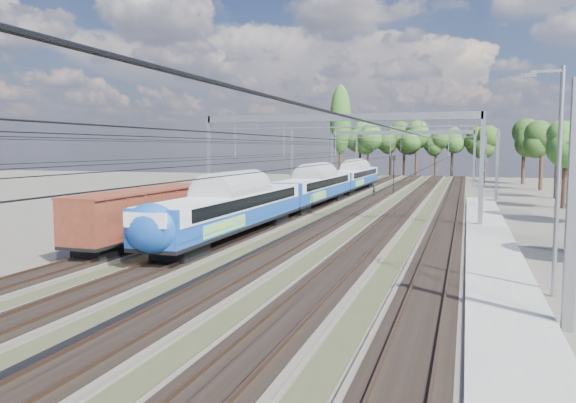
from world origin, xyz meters
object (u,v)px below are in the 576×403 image
(signal_near, at_px, (394,170))
(freight_boxcar, at_px, (144,213))
(worker, at_px, (374,191))
(lamp_post, at_px, (556,173))
(signal_far, at_px, (485,163))
(emu_train, at_px, (315,182))

(signal_near, bearing_deg, freight_boxcar, -85.99)
(worker, distance_m, lamp_post, 47.06)
(signal_far, bearing_deg, lamp_post, -110.46)
(worker, xyz_separation_m, signal_near, (1.83, 4.73, 2.49))
(emu_train, xyz_separation_m, worker, (3.92, 14.01, -1.84))
(worker, distance_m, signal_far, 29.73)
(emu_train, xyz_separation_m, signal_far, (17.65, 40.22, 1.15))
(freight_boxcar, height_order, worker, freight_boxcar)
(signal_near, distance_m, signal_far, 24.55)
(freight_boxcar, bearing_deg, signal_far, 71.24)
(lamp_post, bearing_deg, freight_boxcar, 168.48)
(emu_train, height_order, lamp_post, lamp_post)
(freight_boxcar, distance_m, worker, 39.93)
(signal_near, bearing_deg, emu_train, -89.85)
(freight_boxcar, height_order, signal_near, signal_near)
(worker, height_order, signal_near, signal_near)
(worker, relative_size, signal_near, 0.31)
(freight_boxcar, relative_size, signal_near, 2.57)
(emu_train, distance_m, worker, 14.67)
(freight_boxcar, relative_size, worker, 8.27)
(signal_far, bearing_deg, worker, -138.72)
(emu_train, distance_m, freight_boxcar, 25.41)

